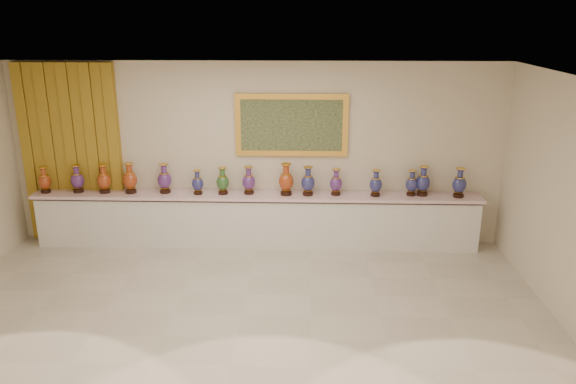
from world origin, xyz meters
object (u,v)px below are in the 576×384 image
counter (257,221)px  vase_2 (104,180)px  vase_1 (77,180)px  vase_0 (45,181)px

counter → vase_2: 2.57m
counter → vase_1: bearing=180.0°
vase_1 → vase_2: size_ratio=0.97×
vase_1 → vase_2: vase_2 is taller
counter → vase_2: vase_2 is taller
vase_0 → vase_1: 0.53m
vase_1 → vase_0: bearing=-175.7°
counter → vase_1: size_ratio=15.92×
counter → vase_0: size_ratio=16.84×
vase_1 → vase_2: (0.44, -0.01, 0.01)m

